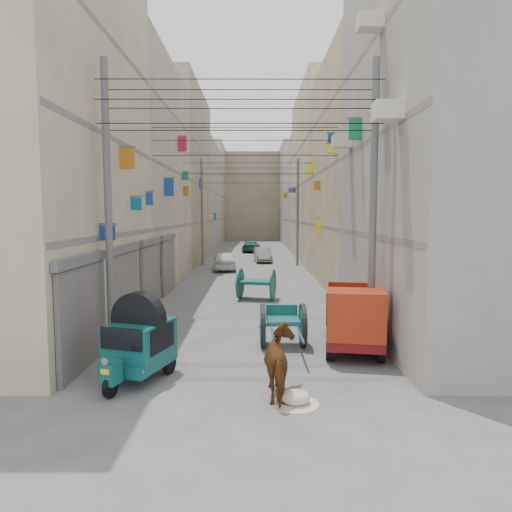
{
  "coord_description": "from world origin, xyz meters",
  "views": [
    {
      "loc": [
        0.39,
        -6.44,
        3.88
      ],
      "look_at": [
        0.42,
        6.5,
        2.69
      ],
      "focal_mm": 32.0,
      "sensor_mm": 36.0,
      "label": 1
    }
  ],
  "objects_px": {
    "second_cart": "(256,283)",
    "distant_car_green": "(251,246)",
    "horse": "(283,363)",
    "distant_car_white": "(224,261)",
    "feed_sack": "(295,397)",
    "tonga_cart": "(283,324)",
    "distant_car_grey": "(263,255)",
    "auto_rickshaw": "(139,340)",
    "mini_truck": "(354,321)"
  },
  "relations": [
    {
      "from": "second_cart",
      "to": "distant_car_green",
      "type": "distance_m",
      "value": 26.33
    },
    {
      "from": "horse",
      "to": "distant_car_white",
      "type": "relative_size",
      "value": 0.45
    },
    {
      "from": "distant_car_white",
      "to": "horse",
      "type": "bearing_deg",
      "value": 91.75
    },
    {
      "from": "second_cart",
      "to": "feed_sack",
      "type": "xyz_separation_m",
      "value": [
        0.76,
        -11.48,
        -0.61
      ]
    },
    {
      "from": "tonga_cart",
      "to": "feed_sack",
      "type": "height_order",
      "value": "tonga_cart"
    },
    {
      "from": "distant_car_white",
      "to": "distant_car_grey",
      "type": "bearing_deg",
      "value": -122.49
    },
    {
      "from": "auto_rickshaw",
      "to": "mini_truck",
      "type": "height_order",
      "value": "mini_truck"
    },
    {
      "from": "auto_rickshaw",
      "to": "feed_sack",
      "type": "xyz_separation_m",
      "value": [
        3.55,
        -1.44,
        -0.78
      ]
    },
    {
      "from": "feed_sack",
      "to": "horse",
      "type": "xyz_separation_m",
      "value": [
        -0.23,
        0.44,
        0.57
      ]
    },
    {
      "from": "tonga_cart",
      "to": "mini_truck",
      "type": "height_order",
      "value": "mini_truck"
    },
    {
      "from": "horse",
      "to": "feed_sack",
      "type": "bearing_deg",
      "value": 113.53
    },
    {
      "from": "tonga_cart",
      "to": "distant_car_grey",
      "type": "height_order",
      "value": "tonga_cart"
    },
    {
      "from": "auto_rickshaw",
      "to": "mini_truck",
      "type": "relative_size",
      "value": 0.65
    },
    {
      "from": "auto_rickshaw",
      "to": "horse",
      "type": "relative_size",
      "value": 1.36
    },
    {
      "from": "auto_rickshaw",
      "to": "tonga_cart",
      "type": "height_order",
      "value": "auto_rickshaw"
    },
    {
      "from": "second_cart",
      "to": "distant_car_white",
      "type": "distance_m",
      "value": 11.25
    },
    {
      "from": "feed_sack",
      "to": "distant_car_green",
      "type": "xyz_separation_m",
      "value": [
        -1.24,
        37.81,
        0.42
      ]
    },
    {
      "from": "distant_car_grey",
      "to": "distant_car_green",
      "type": "distance_m",
      "value": 10.0
    },
    {
      "from": "mini_truck",
      "to": "distant_car_white",
      "type": "distance_m",
      "value": 19.69
    },
    {
      "from": "tonga_cart",
      "to": "horse",
      "type": "relative_size",
      "value": 1.64
    },
    {
      "from": "tonga_cart",
      "to": "second_cart",
      "type": "bearing_deg",
      "value": 95.22
    },
    {
      "from": "auto_rickshaw",
      "to": "feed_sack",
      "type": "relative_size",
      "value": 3.84
    },
    {
      "from": "mini_truck",
      "to": "second_cart",
      "type": "bearing_deg",
      "value": 117.67
    },
    {
      "from": "second_cart",
      "to": "distant_car_grey",
      "type": "height_order",
      "value": "second_cart"
    },
    {
      "from": "mini_truck",
      "to": "distant_car_green",
      "type": "bearing_deg",
      "value": 104.45
    },
    {
      "from": "mini_truck",
      "to": "distant_car_green",
      "type": "xyz_separation_m",
      "value": [
        -3.17,
        34.37,
        -0.34
      ]
    },
    {
      "from": "distant_car_white",
      "to": "distant_car_green",
      "type": "xyz_separation_m",
      "value": [
        1.72,
        15.3,
        -0.08
      ]
    },
    {
      "from": "second_cart",
      "to": "auto_rickshaw",
      "type": "bearing_deg",
      "value": -93.16
    },
    {
      "from": "second_cart",
      "to": "horse",
      "type": "bearing_deg",
      "value": -74.93
    },
    {
      "from": "mini_truck",
      "to": "horse",
      "type": "distance_m",
      "value": 3.7
    },
    {
      "from": "horse",
      "to": "tonga_cart",
      "type": "bearing_deg",
      "value": -98.24
    },
    {
      "from": "feed_sack",
      "to": "distant_car_grey",
      "type": "bearing_deg",
      "value": 90.43
    },
    {
      "from": "auto_rickshaw",
      "to": "distant_car_green",
      "type": "height_order",
      "value": "auto_rickshaw"
    },
    {
      "from": "mini_truck",
      "to": "distant_car_white",
      "type": "xyz_separation_m",
      "value": [
        -4.88,
        19.07,
        -0.26
      ]
    },
    {
      "from": "feed_sack",
      "to": "horse",
      "type": "height_order",
      "value": "horse"
    },
    {
      "from": "mini_truck",
      "to": "tonga_cart",
      "type": "bearing_deg",
      "value": 170.26
    },
    {
      "from": "auto_rickshaw",
      "to": "tonga_cart",
      "type": "relative_size",
      "value": 0.83
    },
    {
      "from": "feed_sack",
      "to": "distant_car_grey",
      "type": "relative_size",
      "value": 0.17
    },
    {
      "from": "auto_rickshaw",
      "to": "horse",
      "type": "bearing_deg",
      "value": 0.33
    },
    {
      "from": "second_cart",
      "to": "distant_car_grey",
      "type": "bearing_deg",
      "value": 100.38
    },
    {
      "from": "second_cart",
      "to": "distant_car_green",
      "type": "bearing_deg",
      "value": 103.37
    },
    {
      "from": "auto_rickshaw",
      "to": "distant_car_green",
      "type": "bearing_deg",
      "value": 103.63
    },
    {
      "from": "feed_sack",
      "to": "distant_car_white",
      "type": "height_order",
      "value": "distant_car_white"
    },
    {
      "from": "tonga_cart",
      "to": "distant_car_grey",
      "type": "xyz_separation_m",
      "value": [
        -0.2,
        23.76,
        -0.07
      ]
    },
    {
      "from": "auto_rickshaw",
      "to": "tonga_cart",
      "type": "bearing_deg",
      "value": 54.23
    },
    {
      "from": "horse",
      "to": "distant_car_grey",
      "type": "xyz_separation_m",
      "value": [
        0.03,
        27.43,
        -0.14
      ]
    },
    {
      "from": "feed_sack",
      "to": "auto_rickshaw",
      "type": "bearing_deg",
      "value": 157.85
    },
    {
      "from": "horse",
      "to": "distant_car_white",
      "type": "xyz_separation_m",
      "value": [
        -2.72,
        22.07,
        -0.08
      ]
    },
    {
      "from": "tonga_cart",
      "to": "distant_car_grey",
      "type": "relative_size",
      "value": 0.79
    },
    {
      "from": "mini_truck",
      "to": "distant_car_grey",
      "type": "relative_size",
      "value": 1.0
    }
  ]
}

